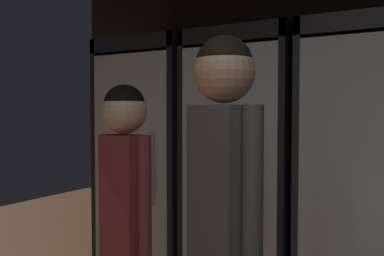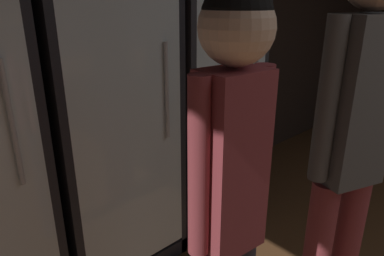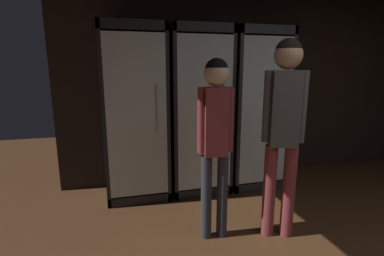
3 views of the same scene
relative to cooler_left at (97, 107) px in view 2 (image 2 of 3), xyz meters
The scene contains 5 objects.
wall_back 1.42m from the cooler_left, 13.11° to the left, with size 6.00×0.06×2.80m, color black.
cooler_left is the anchor object (origin of this frame).
cooler_center 0.75m from the cooler_left, ahead, with size 0.71×0.63×1.97m.
shopper_near 1.12m from the cooler_left, 97.61° to the right, with size 0.31×0.21×1.58m.
shopper_far 1.30m from the cooler_left, 71.06° to the right, with size 0.34×0.24×1.74m.
Camera 2 is at (-2.21, 0.99, 1.53)m, focal length 33.00 mm.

